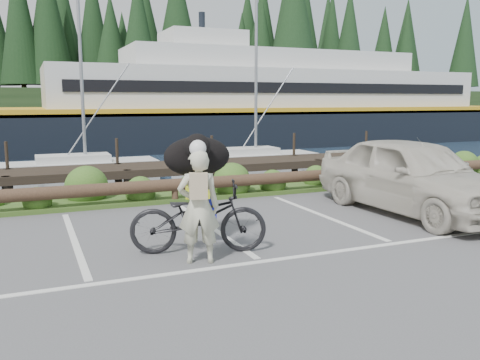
# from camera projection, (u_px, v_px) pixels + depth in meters

# --- Properties ---
(ground) EXTENTS (72.00, 72.00, 0.00)m
(ground) POSITION_uv_depth(u_px,v_px,m) (251.00, 255.00, 8.32)
(ground) COLOR #4E4E50
(harbor_backdrop) EXTENTS (170.00, 160.00, 30.00)m
(harbor_backdrop) POSITION_uv_depth(u_px,v_px,m) (51.00, 116.00, 79.90)
(harbor_backdrop) COLOR #1B2C41
(harbor_backdrop) RESTS_ON ground
(vegetation_strip) EXTENTS (34.00, 1.60, 0.10)m
(vegetation_strip) POSITION_uv_depth(u_px,v_px,m) (168.00, 196.00, 13.14)
(vegetation_strip) COLOR #3D5B21
(vegetation_strip) RESTS_ON ground
(log_rail) EXTENTS (32.00, 0.30, 0.60)m
(log_rail) POSITION_uv_depth(u_px,v_px,m) (175.00, 203.00, 12.51)
(log_rail) COLOR #443021
(log_rail) RESTS_ON ground
(bicycle) EXTENTS (2.38, 1.42, 1.18)m
(bicycle) POSITION_uv_depth(u_px,v_px,m) (198.00, 218.00, 8.36)
(bicycle) COLOR black
(bicycle) RESTS_ON ground
(cyclist) EXTENTS (0.74, 0.60, 1.77)m
(cyclist) POSITION_uv_depth(u_px,v_px,m) (199.00, 207.00, 7.80)
(cyclist) COLOR beige
(cyclist) RESTS_ON ground
(dog) EXTENTS (0.92, 1.33, 0.70)m
(dog) POSITION_uv_depth(u_px,v_px,m) (197.00, 156.00, 8.92)
(dog) COLOR black
(dog) RESTS_ON bicycle
(parked_car) EXTENTS (2.18, 5.08, 1.71)m
(parked_car) POSITION_uv_depth(u_px,v_px,m) (413.00, 175.00, 11.28)
(parked_car) COLOR beige
(parked_car) RESTS_ON ground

